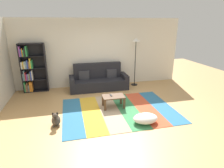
% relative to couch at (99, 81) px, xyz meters
% --- Properties ---
extents(ground_plane, '(14.00, 14.00, 0.00)m').
position_rel_couch_xyz_m(ground_plane, '(0.17, -2.02, -0.34)').
color(ground_plane, tan).
extents(back_wall, '(6.80, 0.10, 2.70)m').
position_rel_couch_xyz_m(back_wall, '(0.17, 0.53, 1.01)').
color(back_wall, silver).
rests_on(back_wall, ground_plane).
extents(rug, '(3.32, 2.41, 0.01)m').
position_rel_couch_xyz_m(rug, '(0.27, -2.06, -0.33)').
color(rug, teal).
rests_on(rug, ground_plane).
extents(couch, '(2.26, 0.80, 1.00)m').
position_rel_couch_xyz_m(couch, '(0.00, 0.00, 0.00)').
color(couch, black).
rests_on(couch, ground_plane).
extents(bookshelf, '(0.90, 0.28, 1.82)m').
position_rel_couch_xyz_m(bookshelf, '(-2.49, 0.28, 0.54)').
color(bookshelf, black).
rests_on(bookshelf, ground_plane).
extents(coffee_table, '(0.67, 0.44, 0.37)m').
position_rel_couch_xyz_m(coffee_table, '(0.16, -1.81, -0.03)').
color(coffee_table, '#513826').
rests_on(coffee_table, rug).
extents(pouf, '(0.66, 0.47, 0.24)m').
position_rel_couch_xyz_m(pouf, '(0.75, -2.92, -0.21)').
color(pouf, white).
rests_on(pouf, rug).
extents(dog, '(0.22, 0.35, 0.40)m').
position_rel_couch_xyz_m(dog, '(-1.53, -2.50, -0.18)').
color(dog, '#473D33').
rests_on(dog, ground_plane).
extents(standing_lamp, '(0.32, 0.32, 1.95)m').
position_rel_couch_xyz_m(standing_lamp, '(1.55, 0.10, 1.30)').
color(standing_lamp, black).
rests_on(standing_lamp, ground_plane).
extents(tv_remote, '(0.05, 0.15, 0.02)m').
position_rel_couch_xyz_m(tv_remote, '(0.09, -1.76, 0.05)').
color(tv_remote, black).
rests_on(tv_remote, coffee_table).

